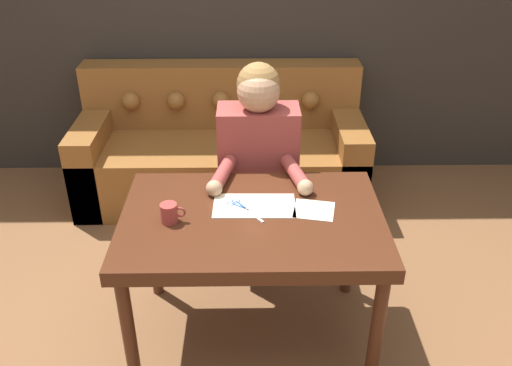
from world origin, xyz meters
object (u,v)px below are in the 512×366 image
person (258,171)px  mug (169,213)px  couch (222,152)px  dining_table (252,230)px  scissors (242,207)px

person → mug: (-0.40, -0.62, 0.13)m
person → couch: bearing=105.4°
dining_table → mug: 0.39m
dining_table → scissors: scissors is taller
scissors → couch: bearing=96.6°
couch → scissors: size_ratio=9.90×
person → scissors: bearing=-99.8°
couch → scissors: (0.16, -1.41, 0.42)m
dining_table → mug: bearing=-173.0°
couch → scissors: bearing=-83.4°
mug → dining_table: bearing=7.0°
mug → scissors: bearing=19.9°
scissors → mug: size_ratio=1.79×
couch → person: person is taller
dining_table → mug: size_ratio=10.58×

